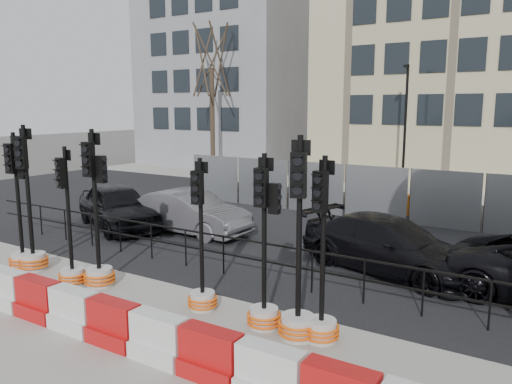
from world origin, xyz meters
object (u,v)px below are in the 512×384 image
Objects in this scene: traffic_signal_h at (321,305)px; car_a at (118,206)px; traffic_signal_a at (31,241)px; car_c at (389,245)px; traffic_signal_d at (98,251)px.

traffic_signal_h reaches higher than car_a.
traffic_signal_a is 7.84m from traffic_signal_h.
car_c is at bearing 101.83° from traffic_signal_h.
traffic_signal_a is at bearing 137.25° from car_c.
traffic_signal_d is at bearing -167.89° from traffic_signal_h.
traffic_signal_d is (2.35, 0.10, 0.10)m from traffic_signal_a.
car_a is at bearing 127.83° from traffic_signal_d.
traffic_signal_a reaches higher than traffic_signal_d.
car_c is at bearing 35.46° from traffic_signal_d.
car_c is at bearing -63.12° from car_a.
car_a is at bearing 108.16° from car_c.
car_a reaches higher than car_c.
traffic_signal_h reaches higher than car_c.
traffic_signal_a is 0.72× the size of car_c.
traffic_signal_d is 0.71× the size of car_c.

